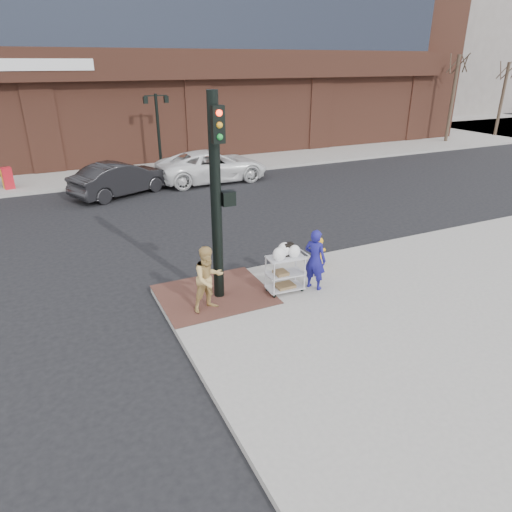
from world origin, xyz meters
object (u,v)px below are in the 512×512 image
pedestrian_tan (208,279)px  minivan_white (213,166)px  woman_blue (315,259)px  sedan_dark (121,179)px  traffic_signal_pole (217,194)px  lamp_post (158,124)px  utility_cart (285,270)px  fire_hydrant (319,251)px

pedestrian_tan → minivan_white: 13.52m
woman_blue → sedan_dark: size_ratio=0.35×
traffic_signal_pole → minivan_white: size_ratio=0.89×
sedan_dark → traffic_signal_pole: bearing=158.4°
pedestrian_tan → woman_blue: bearing=-13.7°
traffic_signal_pole → woman_blue: traffic_signal_pole is taller
lamp_post → pedestrian_tan: lamp_post is taller
sedan_dark → utility_cart: sedan_dark is taller
sedan_dark → fire_hydrant: size_ratio=5.14×
sedan_dark → woman_blue: bearing=169.4°
lamp_post → utility_cart: lamp_post is taller
lamp_post → utility_cart: bearing=-93.2°
woman_blue → sedan_dark: bearing=-18.5°
lamp_post → sedan_dark: size_ratio=0.86×
traffic_signal_pole → sedan_dark: size_ratio=1.08×
fire_hydrant → minivan_white: bearing=84.7°
fire_hydrant → utility_cart: bearing=-149.1°
traffic_signal_pole → pedestrian_tan: 2.00m
pedestrian_tan → fire_hydrant: bearing=4.0°
lamp_post → woman_blue: 15.97m
sedan_dark → minivan_white: size_ratio=0.82×
utility_cart → lamp_post: bearing=86.8°
utility_cart → sedan_dark: bearing=99.3°
woman_blue → fire_hydrant: woman_blue is taller
pedestrian_tan → sedan_dark: pedestrian_tan is taller
lamp_post → minivan_white: bearing=-59.1°
pedestrian_tan → sedan_dark: bearing=78.1°
pedestrian_tan → sedan_dark: (0.15, 11.95, -0.20)m
utility_cart → fire_hydrant: bearing=30.9°
sedan_dark → utility_cart: (1.95, -11.93, -0.01)m
traffic_signal_pole → utility_cart: size_ratio=3.78×
pedestrian_tan → sedan_dark: size_ratio=0.35×
pedestrian_tan → sedan_dark: 11.96m
woman_blue → lamp_post: bearing=-31.6°
woman_blue → pedestrian_tan: size_ratio=1.01×
lamp_post → fire_hydrant: 14.89m
traffic_signal_pole → fire_hydrant: (3.27, 0.49, -2.22)m
lamp_post → utility_cart: size_ratio=3.02×
pedestrian_tan → traffic_signal_pole: bearing=35.7°
woman_blue → minivan_white: (1.95, 12.74, -0.19)m
minivan_white → sedan_dark: bearing=98.0°
sedan_dark → fire_hydrant: (3.62, -10.93, -0.15)m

